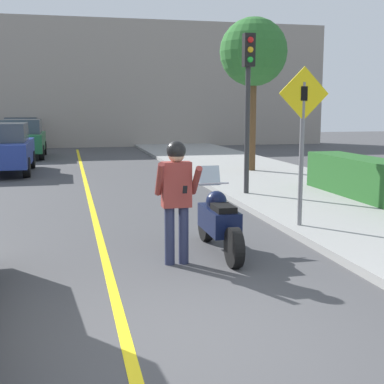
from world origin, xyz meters
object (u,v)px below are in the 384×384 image
at_px(person_biker, 177,189).
at_px(traffic_light, 248,84).
at_px(motorcycle, 219,221).
at_px(parked_car_green, 23,138).
at_px(parked_car_white, 23,133).
at_px(crossing_sign, 302,131).
at_px(parked_car_blue, 3,148).
at_px(street_tree, 254,53).

height_order(person_biker, traffic_light, traffic_light).
height_order(motorcycle, parked_car_green, parked_car_green).
bearing_deg(person_biker, motorcycle, 31.54).
xyz_separation_m(person_biker, parked_car_green, (-3.36, 17.36, -0.21)).
bearing_deg(motorcycle, parked_car_white, 101.33).
bearing_deg(person_biker, traffic_light, 61.34).
bearing_deg(traffic_light, parked_car_white, 109.94).
xyz_separation_m(person_biker, crossing_sign, (2.50, 1.42, 0.72)).
height_order(motorcycle, person_biker, person_biker).
bearing_deg(parked_car_white, motorcycle, -78.67).
bearing_deg(person_biker, crossing_sign, 29.54).
xyz_separation_m(parked_car_green, parked_car_white, (-0.42, 5.67, 0.00)).
distance_m(parked_car_blue, parked_car_white, 11.42).
bearing_deg(motorcycle, parked_car_blue, 111.09).
bearing_deg(traffic_light, motorcycle, -113.71).
distance_m(motorcycle, traffic_light, 5.48).
xyz_separation_m(street_tree, parked_car_green, (-7.84, 7.78, -3.06)).
distance_m(crossing_sign, street_tree, 8.67).
bearing_deg(parked_car_white, traffic_light, -70.06).
distance_m(traffic_light, parked_car_blue, 9.32).
distance_m(person_biker, crossing_sign, 2.96).
relative_size(traffic_light, parked_car_blue, 0.90).
relative_size(crossing_sign, parked_car_white, 0.65).
bearing_deg(parked_car_green, crossing_sign, -69.80).
bearing_deg(person_biker, parked_car_white, 99.33).
relative_size(crossing_sign, parked_car_green, 0.65).
height_order(street_tree, parked_car_white, street_tree).
bearing_deg(parked_car_blue, parked_car_white, 91.09).
xyz_separation_m(person_biker, parked_car_white, (-3.78, 23.03, -0.21)).
distance_m(crossing_sign, parked_car_blue, 11.90).
bearing_deg(parked_car_white, person_biker, -80.67).
relative_size(street_tree, parked_car_blue, 1.17).
xyz_separation_m(motorcycle, crossing_sign, (1.76, 0.97, 1.30)).
distance_m(street_tree, parked_car_green, 11.46).
bearing_deg(parked_car_green, person_biker, -79.04).
height_order(motorcycle, parked_car_blue, parked_car_blue).
relative_size(traffic_light, parked_car_green, 0.90).
distance_m(motorcycle, crossing_sign, 2.39).
bearing_deg(person_biker, street_tree, 64.95).
height_order(parked_car_blue, parked_car_white, same).
bearing_deg(street_tree, person_biker, -115.05).
height_order(traffic_light, parked_car_green, traffic_light).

